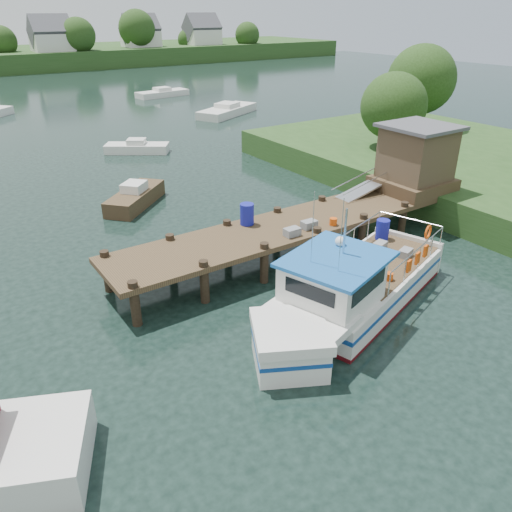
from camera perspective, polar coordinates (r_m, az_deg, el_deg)
ground_plane at (r=19.85m, az=-0.05°, el=-1.04°), size 160.00×160.00×0.00m
dock at (r=23.01m, az=13.61°, el=8.20°), size 16.60×3.00×4.78m
lobster_boat at (r=16.63m, az=10.58°, el=-4.04°), size 9.66×5.23×4.71m
moored_rowboat at (r=26.57m, az=-13.63°, el=6.57°), size 4.11×3.91×1.23m
moored_far at (r=61.42m, az=-10.65°, el=17.83°), size 6.25×2.75×1.03m
moored_b at (r=36.94m, az=-13.45°, el=11.97°), size 4.44×3.68×0.96m
moored_c at (r=49.62m, az=-3.30°, el=16.28°), size 7.52×5.48×1.14m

